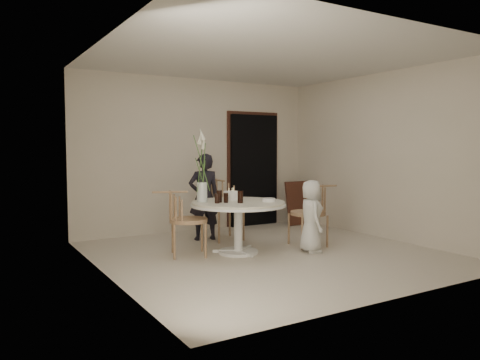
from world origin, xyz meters
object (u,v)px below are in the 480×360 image
boy (311,216)px  table (238,210)px  chair_left (179,214)px  chair_right (315,206)px  girl (204,197)px  flower_vase (202,176)px  chair_far (221,200)px  birthday_cake (232,196)px

boy → table: bearing=83.9°
chair_left → chair_right: bearing=-81.4°
chair_left → girl: (0.80, 0.84, 0.11)m
girl → table: bearing=99.5°
table → flower_vase: (-0.44, 0.24, 0.48)m
chair_far → girl: girl is taller
chair_far → chair_left: (-1.08, -0.81, -0.04)m
chair_left → girl: bearing=-24.0°
table → chair_right: size_ratio=1.45×
girl → birthday_cake: 0.87m
chair_right → girl: (-1.26, 1.24, 0.10)m
table → birthday_cake: (0.04, 0.25, 0.17)m
table → chair_far: bearing=74.1°
girl → flower_vase: bearing=72.6°
chair_far → girl: bearing=175.6°
chair_left → chair_far: bearing=-33.5°
boy → flower_vase: (-1.37, 0.70, 0.58)m
chair_far → flower_vase: 1.23m
girl → boy: (0.90, -1.57, -0.18)m
chair_left → birthday_cake: bearing=-72.5°
birthday_cake → flower_vase: size_ratio=0.25×
table → boy: boy is taller
chair_far → chair_right: bearing=-51.0°
chair_far → boy: boy is taller
chair_far → boy: bearing=-68.1°
chair_far → chair_left: bearing=-142.9°
chair_right → girl: bearing=-125.1°
table → boy: size_ratio=1.30×
chair_left → boy: (1.70, -0.74, -0.07)m
chair_far → boy: 1.67m
chair_right → flower_vase: (-1.73, 0.37, 0.50)m
chair_right → flower_vase: bearing=-92.6°
chair_right → girl: 1.77m
flower_vase → girl: bearing=61.9°
chair_left → flower_vase: flower_vase is taller
chair_far → flower_vase: size_ratio=0.95×
chair_far → chair_right: chair_far is taller
chair_right → table: bearing=-86.2°
boy → birthday_cake: size_ratio=4.04×
girl → flower_vase: (-0.47, -0.87, 0.40)m
chair_right → birthday_cake: chair_right is taller
boy → chair_right: bearing=-26.8°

